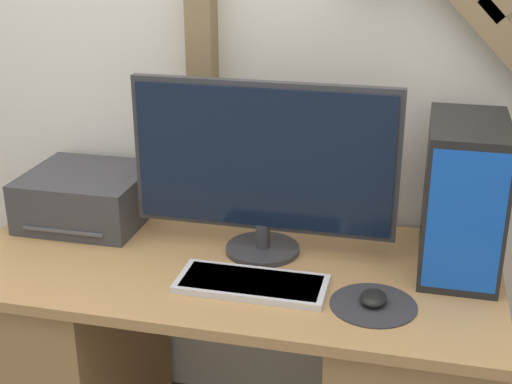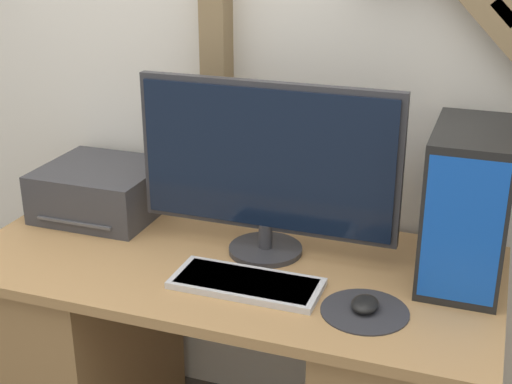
# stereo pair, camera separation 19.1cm
# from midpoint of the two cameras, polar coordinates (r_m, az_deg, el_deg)

# --- Properties ---
(wall_back) EXTENTS (6.40, 0.20, 2.70)m
(wall_back) POSITION_cam_midpoint_polar(r_m,az_deg,el_deg) (2.20, 4.43, 13.64)
(wall_back) COLOR white
(wall_back) RESTS_ON ground_plane
(desk) EXTENTS (1.49, 0.71, 0.75)m
(desk) POSITION_cam_midpoint_polar(r_m,az_deg,el_deg) (2.21, 0.55, -13.85)
(desk) COLOR tan
(desk) RESTS_ON ground_plane
(monitor) EXTENTS (0.75, 0.21, 0.50)m
(monitor) POSITION_cam_midpoint_polar(r_m,az_deg,el_deg) (1.96, 3.61, 2.21)
(monitor) COLOR #333338
(monitor) RESTS_ON desk
(keyboard) EXTENTS (0.39, 0.17, 0.02)m
(keyboard) POSITION_cam_midpoint_polar(r_m,az_deg,el_deg) (1.88, 2.16, -7.36)
(keyboard) COLOR silver
(keyboard) RESTS_ON desk
(mousepad) EXTENTS (0.22, 0.22, 0.00)m
(mousepad) POSITION_cam_midpoint_polar(r_m,az_deg,el_deg) (1.81, 11.74, -9.41)
(mousepad) COLOR #2D2D33
(mousepad) RESTS_ON desk
(mouse) EXTENTS (0.07, 0.09, 0.03)m
(mouse) POSITION_cam_midpoint_polar(r_m,az_deg,el_deg) (1.81, 11.76, -8.84)
(mouse) COLOR black
(mouse) RESTS_ON mousepad
(computer_tower) EXTENTS (0.20, 0.37, 0.41)m
(computer_tower) POSITION_cam_midpoint_polar(r_m,az_deg,el_deg) (1.96, 19.29, -1.06)
(computer_tower) COLOR black
(computer_tower) RESTS_ON desk
(printer) EXTENTS (0.37, 0.35, 0.16)m
(printer) POSITION_cam_midpoint_polar(r_m,az_deg,el_deg) (2.33, -9.93, 0.08)
(printer) COLOR #38383D
(printer) RESTS_ON desk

